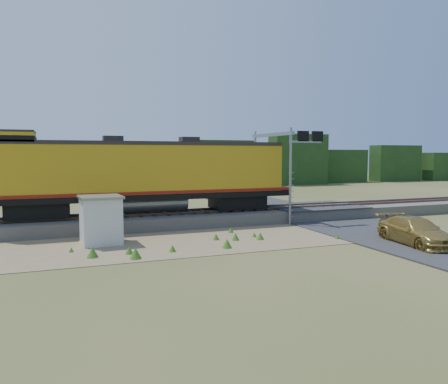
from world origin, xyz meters
name	(u,v)px	position (x,y,z in m)	size (l,w,h in m)	color
ground	(265,237)	(0.00, 0.00, 0.00)	(140.00, 140.00, 0.00)	#475123
ballast	(228,216)	(0.00, 6.00, 0.40)	(70.00, 5.00, 0.80)	slate
rails	(228,209)	(0.00, 6.00, 0.88)	(70.00, 1.54, 0.16)	brown
dirt_shoulder	(230,237)	(-2.00, 0.50, 0.01)	(26.00, 8.00, 0.03)	#8C7754
road	(357,226)	(7.00, 0.74, 0.09)	(7.00, 66.00, 0.86)	#38383A
tree_line_north	(144,166)	(0.00, 38.00, 3.07)	(130.00, 3.00, 6.50)	#1A3A15
weed_clumps	(208,240)	(-3.50, 0.10, 0.00)	(15.00, 6.20, 0.56)	#3E6C1E
locomotive	(141,173)	(-6.12, 6.00, 3.52)	(20.12, 3.07, 5.19)	black
shed	(101,220)	(-9.11, 1.24, 1.31)	(2.31, 2.31, 2.58)	silver
signal_gantry	(280,152)	(3.73, 5.35, 4.94)	(2.59, 6.20, 6.54)	gray
car	(416,231)	(6.38, -4.89, 0.72)	(2.02, 4.97, 1.44)	#B39242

